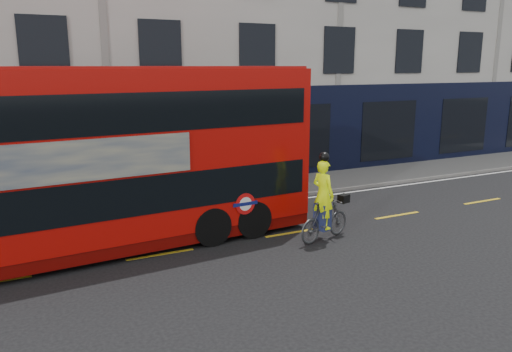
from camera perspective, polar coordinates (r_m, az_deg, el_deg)
ground at (r=12.15m, az=-8.97°, el=-11.19°), size 120.00×120.00×0.00m
pavement at (r=18.12m, az=-15.06°, el=-3.26°), size 60.00×3.00×0.12m
kerb at (r=16.70m, az=-14.06°, el=-4.53°), size 60.00×0.12×0.13m
building_terrace at (r=23.99m, az=-19.26°, el=18.18°), size 50.00×10.07×15.00m
road_edge_line at (r=16.44m, az=-13.82°, el=-5.02°), size 58.00×0.10×0.01m
lane_dashes at (r=13.49m, az=-10.87°, el=-8.79°), size 58.00×0.12×0.01m
bus at (r=13.61m, az=-18.14°, el=1.85°), size 12.15×3.55×4.84m
cyclist at (r=14.19m, az=7.81°, el=-3.97°), size 2.00×1.04×2.55m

